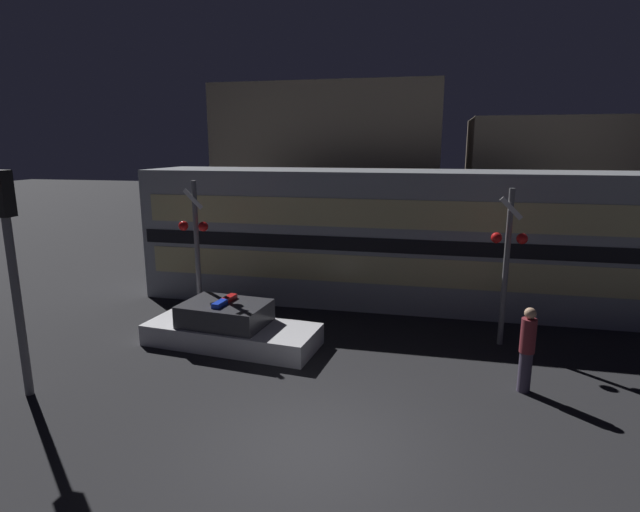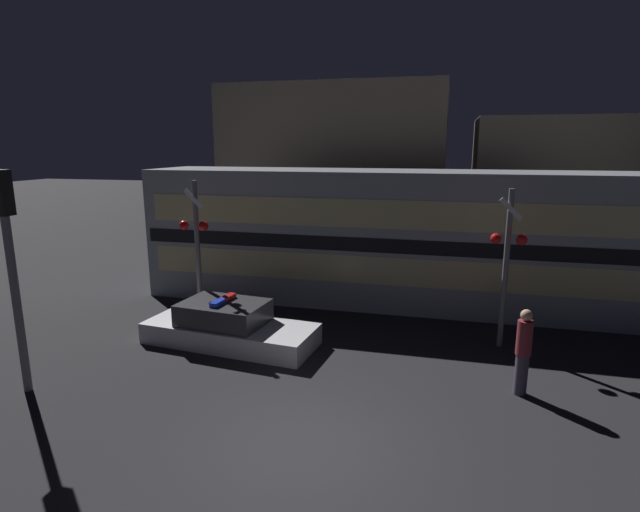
# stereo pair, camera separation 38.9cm
# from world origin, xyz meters

# --- Properties ---
(ground_plane) EXTENTS (120.00, 120.00, 0.00)m
(ground_plane) POSITION_xyz_m (0.00, 0.00, 0.00)
(ground_plane) COLOR black
(train) EXTENTS (16.33, 3.04, 4.35)m
(train) POSITION_xyz_m (0.44, 8.91, 2.17)
(train) COLOR #999EA5
(train) RESTS_ON ground_plane
(police_car) EXTENTS (4.68, 2.18, 1.24)m
(police_car) POSITION_xyz_m (-3.27, 4.10, 0.45)
(police_car) COLOR silver
(police_car) RESTS_ON ground_plane
(pedestrian) EXTENTS (0.31, 0.31, 1.87)m
(pedestrian) POSITION_xyz_m (3.84, 3.04, 0.96)
(pedestrian) COLOR #3F384C
(pedestrian) RESTS_ON ground_plane
(crossing_signal_near) EXTENTS (0.88, 0.36, 4.10)m
(crossing_signal_near) POSITION_xyz_m (3.68, 5.62, 2.35)
(crossing_signal_near) COLOR slate
(crossing_signal_near) RESTS_ON ground_plane
(crossing_signal_far) EXTENTS (0.88, 0.36, 4.18)m
(crossing_signal_far) POSITION_xyz_m (-4.72, 5.31, 2.39)
(crossing_signal_far) COLOR slate
(crossing_signal_far) RESTS_ON ground_plane
(traffic_light_corner) EXTENTS (0.30, 0.46, 4.67)m
(traffic_light_corner) POSITION_xyz_m (-6.34, 0.60, 2.97)
(traffic_light_corner) COLOR slate
(traffic_light_corner) RESTS_ON ground_plane
(building_left) EXTENTS (9.73, 5.05, 7.71)m
(building_left) POSITION_xyz_m (-2.87, 15.40, 3.86)
(building_left) COLOR #726656
(building_left) RESTS_ON ground_plane
(building_center) EXTENTS (6.70, 4.42, 6.24)m
(building_center) POSITION_xyz_m (6.55, 15.08, 3.12)
(building_center) COLOR #726656
(building_center) RESTS_ON ground_plane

